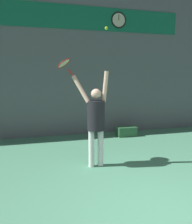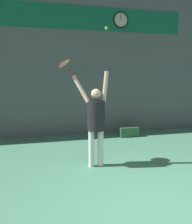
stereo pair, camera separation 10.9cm
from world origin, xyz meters
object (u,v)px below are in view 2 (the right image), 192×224
object	(u,v)px
tennis_player	(96,118)
equipment_bag	(128,131)
tennis_ball	(106,28)
tennis_racket	(65,64)
scoreboard_clock	(121,20)

from	to	relation	value
tennis_player	equipment_bag	world-z (taller)	tennis_player
tennis_ball	tennis_player	bearing A→B (deg)	163.32
equipment_bag	tennis_player	bearing A→B (deg)	-126.82
tennis_player	tennis_ball	xyz separation A→B (m)	(0.21, -0.06, 1.89)
tennis_racket	equipment_bag	xyz separation A→B (m)	(2.30, 1.91, -2.12)
tennis_racket	tennis_ball	distance (m)	1.16
tennis_racket	tennis_ball	xyz separation A→B (m)	(0.84, -0.38, 0.71)
tennis_ball	equipment_bag	size ratio (longest dim) A/B	0.10
equipment_bag	tennis_racket	bearing A→B (deg)	-140.21
tennis_ball	equipment_bag	xyz separation A→B (m)	(1.46, 2.29, -2.83)
tennis_racket	equipment_bag	distance (m)	3.66
tennis_player	tennis_racket	xyz separation A→B (m)	(-0.63, 0.32, 1.18)
tennis_player	tennis_ball	bearing A→B (deg)	-16.68
tennis_player	tennis_ball	distance (m)	1.90
scoreboard_clock	tennis_racket	distance (m)	3.73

